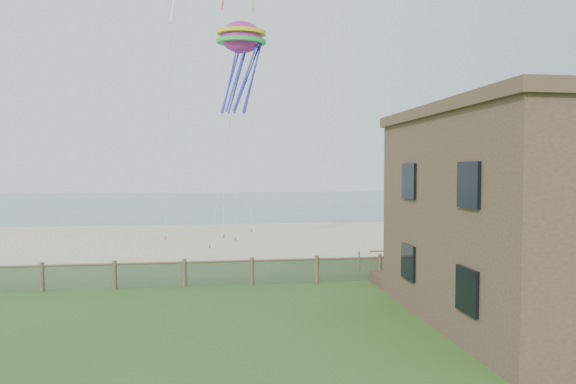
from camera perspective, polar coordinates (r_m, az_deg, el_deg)
ground at (r=17.89m, az=-2.66°, el=-14.47°), size 160.00×160.00×0.00m
sand_beach at (r=39.42m, az=-5.63°, el=-5.10°), size 72.00×20.00×0.02m
ocean at (r=83.22m, az=-6.86°, el=-1.09°), size 160.00×68.00×0.02m
chainlink_fence at (r=23.56m, az=-4.03°, el=-8.94°), size 36.20×0.20×1.25m
motel_deck at (r=26.88m, az=25.33°, el=-8.39°), size 15.00×2.00×0.50m
picnic_table at (r=21.58m, az=19.50°, el=-10.70°), size 1.66×1.27×0.69m
octopus_kite at (r=31.81m, az=-5.19°, el=14.02°), size 3.45×2.87×6.09m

